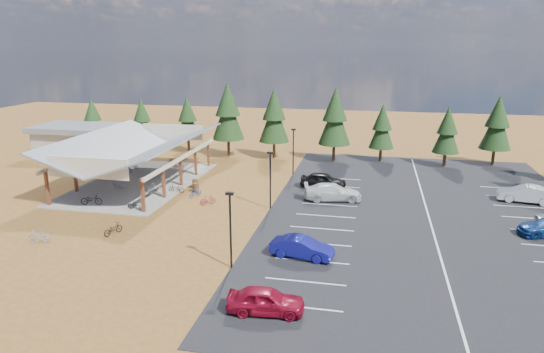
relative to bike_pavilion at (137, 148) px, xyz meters
The scene contains 37 objects.
ground 12.79m from the bike_pavilion, 34.99° to the right, with size 140.00×140.00×0.00m, color brown.
asphalt_lot 29.03m from the bike_pavilion, ahead, with size 27.00×44.00×0.04m, color black.
concrete_pad 3.77m from the bike_pavilion, 90.00° to the left, with size 10.60×18.60×0.10m, color gray.
bike_pavilion is the anchor object (origin of this frame).
outbuilding 17.89m from the bike_pavilion, 141.84° to the left, with size 11.00×7.00×3.90m.
lamp_post_0 22.69m from the bike_pavilion, 48.58° to the right, with size 0.50×0.25×5.14m.
lamp_post_1 15.83m from the bike_pavilion, 18.43° to the right, with size 0.50×0.25×5.14m.
lamp_post_2 16.57m from the bike_pavilion, 25.02° to the left, with size 0.50×0.25×5.14m.
trash_bin_0 7.75m from the bike_pavilion, 13.53° to the right, with size 0.60×0.60×0.90m, color #4D321B.
trash_bin_1 7.13m from the bike_pavilion, ahead, with size 0.60×0.60×0.90m, color #4D321B.
pine_0 21.18m from the bike_pavilion, 133.35° to the left, with size 2.99×2.99×6.96m.
pine_1 17.32m from the bike_pavilion, 114.96° to the left, with size 3.02×3.02×7.02m.
pine_2 15.94m from the bike_pavilion, 92.95° to the left, with size 3.18×3.18×7.41m.
pine_3 15.19m from the bike_pavilion, 69.06° to the left, with size 4.07×4.07×9.49m.
pine_4 18.42m from the bike_pavilion, 52.09° to the left, with size 3.78×3.78×8.82m.
pine_5 23.60m from the bike_pavilion, 36.61° to the left, with size 3.91×3.91×9.10m.
pine_6 28.92m from the bike_pavilion, 31.86° to the left, with size 3.06×3.06×7.13m.
pine_7 34.89m from the bike_pavilion, 23.73° to the left, with size 3.08×3.08×7.16m.
pine_8 40.96m from the bike_pavilion, 22.94° to the left, with size 3.59×3.59×8.37m.
bike_0 8.30m from the bike_pavilion, 96.54° to the right, with size 0.66×1.88×0.99m, color black.
bike_1 4.03m from the bike_pavilion, 119.58° to the right, with size 0.44×1.57×0.94m, color #9EA0A6.
bike_2 5.83m from the bike_pavilion, 137.18° to the left, with size 0.67×1.91×1.01m, color #121998.
bike_3 7.02m from the bike_pavilion, 125.16° to the left, with size 0.48×1.69×1.01m, color maroon.
bike_4 9.23m from the bike_pavilion, 64.94° to the right, with size 0.55×1.57×0.82m, color black.
bike_5 5.61m from the bike_pavilion, 44.30° to the right, with size 0.48×1.72×1.03m, color #95989E.
bike_6 3.96m from the bike_pavilion, 62.96° to the left, with size 0.61×1.76×0.93m, color navy.
bike_7 6.99m from the bike_pavilion, 73.07° to the left, with size 0.42×1.50×0.90m, color maroon.
bike_12 14.56m from the bike_pavilion, 71.26° to the right, with size 0.60×1.71×0.90m, color black.
bike_13 16.41m from the bike_pavilion, 89.39° to the right, with size 0.48×1.71×1.03m, color gray.
bike_14 8.68m from the bike_pavilion, 23.57° to the right, with size 0.61×1.75×0.92m, color navy.
bike_15 11.07m from the bike_pavilion, 28.96° to the right, with size 0.43×1.52×0.91m, color maroon.
bike_16 6.46m from the bike_pavilion, 24.28° to the right, with size 0.56×1.61×0.84m, color black.
car_0 28.78m from the bike_pavilion, 49.98° to the right, with size 1.69×4.20×1.43m, color maroon.
car_1 24.32m from the bike_pavilion, 37.04° to the right, with size 1.49×4.28×1.41m, color navy.
car_3 20.45m from the bike_pavilion, ahead, with size 2.15×5.28×1.53m, color silver.
car_4 19.25m from the bike_pavilion, ahead, with size 1.84×4.56×1.55m, color black.
car_9 37.61m from the bike_pavilion, ahead, with size 1.66×4.76×1.57m, color silver.
Camera 1 is at (13.58, -37.64, 14.03)m, focal length 32.00 mm.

